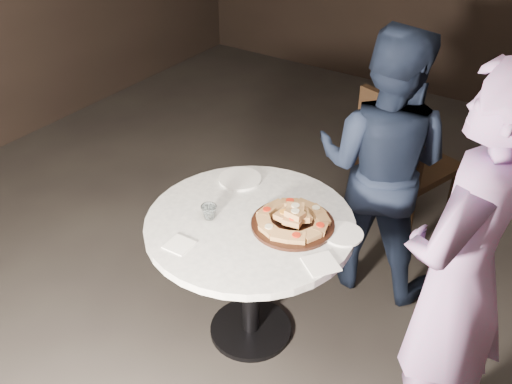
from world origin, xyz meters
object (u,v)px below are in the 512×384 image
table (250,243)px  water_glass (209,212)px  chair_far (400,159)px  diner_teal (459,276)px  focaccia_pile (294,218)px  diner_navy (382,165)px  serving_board (293,224)px

table → water_glass: size_ratio=16.92×
chair_far → diner_teal: (0.66, -1.16, 0.28)m
focaccia_pile → diner_teal: diner_teal is taller
focaccia_pile → diner_navy: size_ratio=0.22×
chair_far → focaccia_pile: bearing=102.7°
diner_navy → diner_teal: (0.63, -0.76, 0.10)m
chair_far → serving_board: bearing=102.6°
serving_board → diner_teal: diner_teal is taller
focaccia_pile → water_glass: focaccia_pile is taller
table → focaccia_pile: size_ratio=3.74×
water_glass → diner_teal: 1.12m
table → diner_navy: size_ratio=0.84×
serving_board → diner_navy: (0.14, 0.69, 0.01)m
table → diner_navy: (0.32, 0.76, 0.16)m
focaccia_pile → water_glass: 0.39m
serving_board → water_glass: (-0.35, -0.17, 0.03)m
chair_far → diner_navy: bearing=112.5°
table → focaccia_pile: 0.27m
serving_board → chair_far: (0.10, 1.09, -0.16)m
focaccia_pile → chair_far: size_ratio=0.33×
table → diner_navy: bearing=67.3°
diner_navy → diner_teal: 0.99m
serving_board → chair_far: chair_far is taller
diner_navy → water_glass: bearing=54.4°
diner_teal → table: bearing=-80.1°
water_glass → diner_navy: diner_navy is taller
table → diner_navy: diner_navy is taller
chair_far → table: bearing=94.1°
chair_far → diner_navy: (0.03, -0.40, 0.17)m
table → serving_board: serving_board is taller
chair_far → diner_teal: bearing=137.5°
focaccia_pile → chair_far: chair_far is taller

